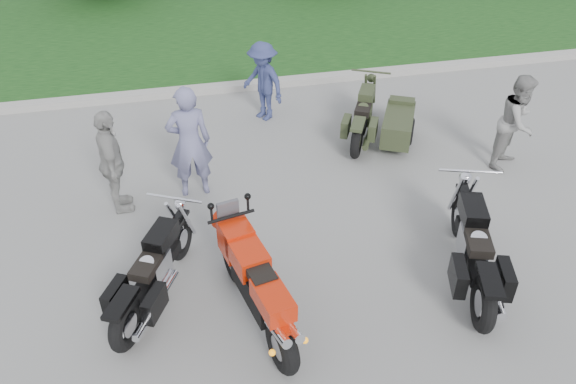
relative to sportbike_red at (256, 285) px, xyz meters
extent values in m
plane|color=gray|center=(0.62, 0.77, -0.63)|extent=(80.00, 80.00, 0.00)
cube|color=#A4A19A|center=(0.62, 6.77, -0.55)|extent=(60.00, 0.30, 0.15)
cube|color=#2A6221|center=(0.62, 10.92, -0.56)|extent=(60.00, 8.00, 0.14)
torus|color=black|center=(0.16, -0.73, -0.29)|extent=(0.35, 0.71, 0.68)
torus|color=black|center=(-0.18, 0.82, -0.30)|extent=(0.27, 0.67, 0.65)
cube|color=black|center=(0.00, -0.01, -0.03)|extent=(0.51, 1.02, 0.38)
cube|color=red|center=(-0.05, 0.24, 0.27)|extent=(0.49, 0.67, 0.28)
cube|color=red|center=(0.11, -0.49, 0.22)|extent=(0.45, 0.66, 0.24)
cube|color=black|center=(0.03, -0.15, 0.31)|extent=(0.36, 0.43, 0.11)
cube|color=red|center=(-0.14, 0.63, 0.22)|extent=(0.46, 0.51, 0.44)
cylinder|color=silver|center=(0.10, -0.80, 0.05)|extent=(0.22, 0.52, 0.24)
cylinder|color=silver|center=(0.25, -0.77, 0.05)|extent=(0.22, 0.52, 0.24)
torus|color=black|center=(-1.56, -0.01, -0.29)|extent=(0.45, 0.67, 0.67)
torus|color=black|center=(-0.83, 1.45, -0.31)|extent=(0.39, 0.62, 0.63)
cube|color=black|center=(-1.20, 0.72, -0.21)|extent=(0.73, 1.15, 0.14)
cube|color=silver|center=(-1.20, 0.72, -0.13)|extent=(0.46, 0.53, 0.35)
cube|color=black|center=(-1.06, 0.98, 0.14)|extent=(0.49, 0.61, 0.22)
cube|color=black|center=(-1.26, 0.59, 0.04)|extent=(0.47, 0.56, 0.12)
cube|color=black|center=(-1.56, -0.01, 0.06)|extent=(0.44, 0.58, 0.06)
cylinder|color=silver|center=(-1.19, 0.33, -0.35)|extent=(0.58, 1.01, 0.10)
torus|color=black|center=(2.68, -0.66, -0.26)|extent=(0.40, 0.76, 0.74)
torus|color=black|center=(3.23, 1.04, -0.28)|extent=(0.34, 0.70, 0.69)
cube|color=black|center=(2.95, 0.19, -0.17)|extent=(0.63, 1.31, 0.15)
cube|color=silver|center=(2.95, 0.19, -0.09)|extent=(0.46, 0.56, 0.38)
cube|color=black|center=(3.05, 0.50, 0.22)|extent=(0.47, 0.66, 0.24)
cube|color=black|center=(2.90, 0.03, 0.11)|extent=(0.46, 0.61, 0.13)
cube|color=black|center=(2.68, -0.66, 0.13)|extent=(0.41, 0.64, 0.07)
cylinder|color=silver|center=(3.02, -0.23, -0.32)|extent=(0.47, 1.17, 0.11)
torus|color=black|center=(2.44, 3.46, -0.30)|extent=(0.44, 0.65, 0.65)
torus|color=black|center=(3.16, 4.87, -0.32)|extent=(0.38, 0.60, 0.61)
cube|color=black|center=(2.80, 4.17, -0.23)|extent=(0.71, 1.12, 0.13)
cube|color=#313921|center=(2.80, 4.17, -0.15)|extent=(0.45, 0.51, 0.33)
cube|color=#313921|center=(2.93, 4.42, 0.12)|extent=(0.48, 0.59, 0.21)
cube|color=black|center=(2.73, 4.04, 0.02)|extent=(0.46, 0.55, 0.11)
cube|color=#313921|center=(2.44, 3.46, 0.04)|extent=(0.43, 0.56, 0.06)
cylinder|color=#313921|center=(2.80, 3.79, -0.36)|extent=(0.56, 0.98, 0.10)
cube|color=#313921|center=(3.35, 3.78, -0.25)|extent=(1.03, 1.35, 0.43)
torus|color=black|center=(3.57, 3.67, -0.36)|extent=(0.35, 0.53, 0.54)
imported|color=slate|center=(-0.52, 2.99, 0.32)|extent=(0.71, 0.48, 1.90)
imported|color=gray|center=(5.01, 2.64, 0.21)|extent=(1.04, 1.01, 1.68)
imported|color=navy|center=(1.09, 5.33, 0.17)|extent=(1.06, 1.18, 1.59)
imported|color=#9A9A95|center=(-1.71, 2.80, 0.23)|extent=(0.54, 1.05, 1.72)
camera|label=1|loc=(-0.70, -4.78, 4.80)|focal=35.00mm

